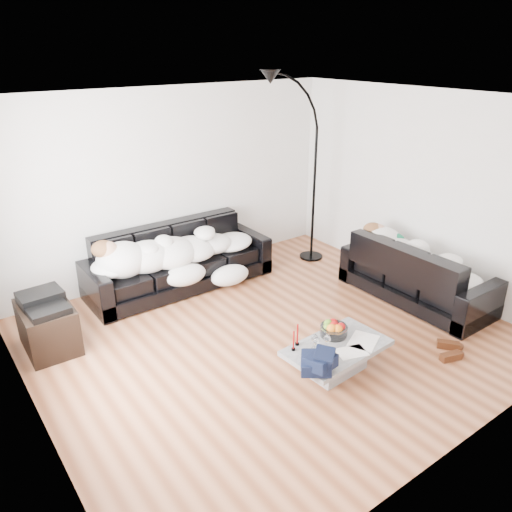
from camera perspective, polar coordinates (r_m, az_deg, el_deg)
ground at (r=5.80m, az=1.77°, el=-9.16°), size 5.00×5.00×0.00m
wall_back at (r=7.04m, az=-9.49°, el=8.08°), size 5.00×0.02×2.60m
wall_left at (r=4.28m, az=-25.57°, el=-4.16°), size 0.02×4.50×2.60m
wall_right at (r=6.97m, az=18.51°, el=7.04°), size 0.02×4.50×2.60m
ceiling at (r=4.92m, az=2.16°, el=17.34°), size 5.00×5.00×0.00m
sofa_back at (r=6.84m, az=-8.77°, el=-0.24°), size 2.52×0.87×0.82m
sofa_right at (r=6.74m, az=17.95°, el=-1.67°), size 0.84×1.95×0.79m
sleeper_back at (r=6.71m, az=-8.68°, el=1.36°), size 2.13×0.74×0.43m
sleeper_right at (r=6.65m, az=18.19°, el=0.12°), size 0.71×1.67×0.41m
teal_cushion at (r=6.91m, az=14.02°, el=2.33°), size 0.42×0.38×0.20m
coffee_table at (r=5.22m, az=9.16°, el=-11.50°), size 1.09×0.68×0.31m
fruit_bowl at (r=5.25m, az=8.90°, el=-8.12°), size 0.33×0.33×0.17m
wine_glass_a at (r=5.03m, az=6.69°, el=-9.67°), size 0.07×0.07×0.16m
wine_glass_b at (r=4.96m, az=6.94°, el=-10.08°), size 0.08×0.08×0.17m
wine_glass_c at (r=5.03m, az=8.13°, el=-9.74°), size 0.07×0.07×0.16m
candle_left at (r=4.96m, az=4.32°, el=-9.67°), size 0.04×0.04×0.21m
candle_right at (r=5.04m, az=4.76°, el=-8.97°), size 0.04×0.04×0.23m
newspaper_a at (r=5.25m, az=12.17°, el=-9.45°), size 0.42×0.38×0.01m
newspaper_b at (r=5.06m, az=10.87°, el=-10.70°), size 0.34×0.29×0.01m
navy_jacket at (r=4.66m, az=7.04°, el=-11.30°), size 0.46×0.43×0.18m
shoes at (r=5.86m, az=21.26°, el=-10.04°), size 0.49×0.45×0.09m
av_cabinet at (r=5.92m, az=-22.68°, el=-7.49°), size 0.53×0.76×0.51m
stereo at (r=5.77m, az=-23.17°, el=-4.74°), size 0.46×0.36×0.13m
floor_lamp at (r=7.47m, az=6.70°, el=8.53°), size 0.95×0.55×2.45m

